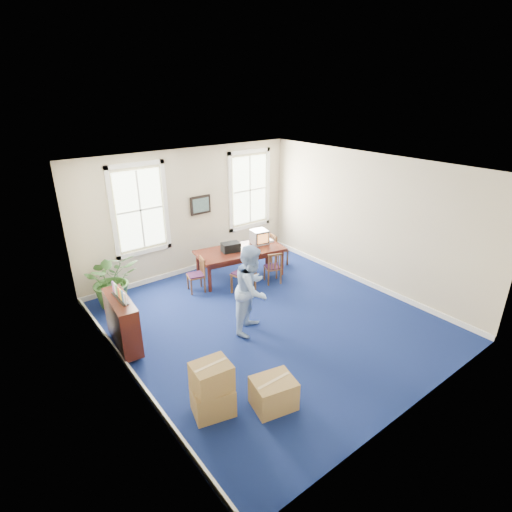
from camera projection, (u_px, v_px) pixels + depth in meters
floor at (270, 320)px, 8.43m from camera, size 6.50×6.50×0.00m
ceiling at (272, 168)px, 7.18m from camera, size 6.50×6.50×0.00m
wall_back at (190, 212)px, 10.18m from camera, size 6.50×0.00×6.50m
wall_front at (422, 321)px, 5.44m from camera, size 6.50×0.00×6.50m
wall_left at (120, 295)px, 6.12m from camera, size 0.00×6.50×6.50m
wall_right at (368, 221)px, 9.49m from camera, size 0.00×6.50×6.50m
baseboard_back at (194, 267)px, 10.76m from camera, size 6.00×0.04×0.12m
baseboard_left at (134, 375)px, 6.74m from camera, size 0.04×6.50×0.12m
baseboard_right at (360, 280)px, 10.08m from camera, size 0.04×6.50×0.12m
window_left at (140, 210)px, 9.31m from camera, size 1.40×0.12×2.20m
window_right at (250, 190)px, 11.11m from camera, size 1.40×0.12×2.20m
wall_picture at (200, 205)px, 10.25m from camera, size 0.58×0.06×0.48m
conference_table at (240, 263)px, 10.24m from camera, size 2.35×1.37×0.75m
crt_tv at (259, 237)px, 10.43m from camera, size 0.47×0.50×0.37m
game_console at (269, 240)px, 10.62m from camera, size 0.19×0.22×0.05m
equipment_bag at (231, 247)px, 9.95m from camera, size 0.49×0.37×0.22m
chair_near_left at (243, 273)px, 9.39m from camera, size 0.56×0.56×1.02m
chair_near_right at (273, 267)px, 9.93m from camera, size 0.49×0.49×0.84m
chair_end_left at (196, 275)px, 9.49m from camera, size 0.46×0.46×0.84m
chair_end_right at (279, 249)px, 10.95m from camera, size 0.47×0.47×0.89m
man at (252, 289)px, 7.79m from camera, size 1.12×1.05×1.82m
credenza at (123, 325)px, 7.39m from camera, size 0.45×1.24×0.96m
brochure_rack at (120, 296)px, 7.16m from camera, size 0.32×0.57×0.26m
potted_plant at (112, 279)px, 8.80m from camera, size 1.28×1.15×1.28m
cardboard_boxes at (221, 377)px, 6.10m from camera, size 1.84×1.84×0.92m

